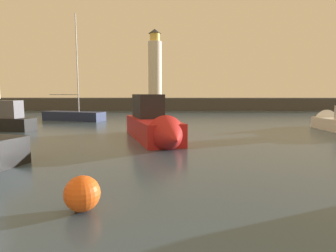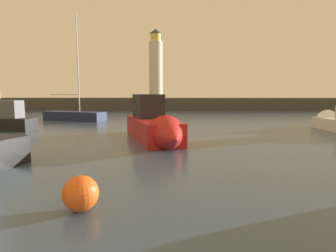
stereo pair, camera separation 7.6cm
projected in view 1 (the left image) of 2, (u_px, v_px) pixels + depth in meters
ground_plane at (167, 125)px, 26.72m from camera, size 220.00×220.00×0.00m
breakwater at (169, 104)px, 51.65m from camera, size 67.60×5.95×2.21m
lighthouse at (155, 66)px, 50.84m from camera, size 2.48×2.48×12.52m
motorboat_0 at (0, 121)px, 23.00m from camera, size 6.13×2.61×2.66m
motorboat_2 at (335, 122)px, 23.44m from camera, size 2.40×7.63×2.65m
motorboat_4 at (155, 125)px, 17.91m from camera, size 4.92×9.35×3.37m
sailboat_moored at (74, 115)px, 31.26m from camera, size 7.48×4.13×11.69m
mooring_buoy at (82, 194)px, 7.22m from camera, size 0.95×0.95×0.95m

